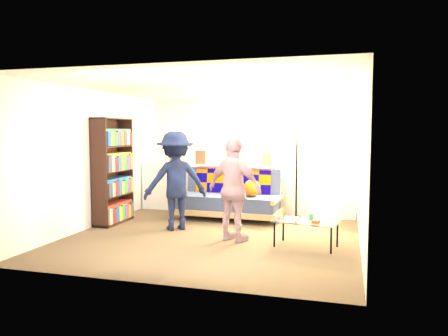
# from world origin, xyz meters

# --- Properties ---
(ground) EXTENTS (5.00, 5.00, 0.00)m
(ground) POSITION_xyz_m (0.00, 0.00, 0.00)
(ground) COLOR brown
(ground) RESTS_ON ground
(room_shell) EXTENTS (4.60, 5.05, 2.45)m
(room_shell) POSITION_xyz_m (0.00, 0.47, 1.67)
(room_shell) COLOR silver
(room_shell) RESTS_ON ground
(half_wall_ledge) EXTENTS (4.45, 0.15, 1.00)m
(half_wall_ledge) POSITION_xyz_m (0.00, 1.80, 0.50)
(half_wall_ledge) COLOR silver
(half_wall_ledge) RESTS_ON ground
(ledge_decor) EXTENTS (2.97, 0.02, 0.45)m
(ledge_decor) POSITION_xyz_m (-0.23, 1.78, 1.18)
(ledge_decor) COLOR brown
(ledge_decor) RESTS_ON half_wall_ledge
(futon_sofa) EXTENTS (2.04, 1.05, 0.86)m
(futon_sofa) POSITION_xyz_m (-0.11, 1.25, 0.40)
(futon_sofa) COLOR #AB8453
(futon_sofa) RESTS_ON ground
(bookshelf) EXTENTS (0.32, 0.96, 1.92)m
(bookshelf) POSITION_xyz_m (-2.08, 0.28, 0.89)
(bookshelf) COLOR black
(bookshelf) RESTS_ON ground
(coffee_table) EXTENTS (0.99, 0.66, 0.48)m
(coffee_table) POSITION_xyz_m (1.49, -0.46, 0.36)
(coffee_table) COLOR black
(coffee_table) RESTS_ON ground
(floor_lamp) EXTENTS (0.36, 0.29, 1.62)m
(floor_lamp) POSITION_xyz_m (1.12, 1.62, 1.15)
(floor_lamp) COLOR black
(floor_lamp) RESTS_ON ground
(person_left) EXTENTS (1.25, 1.12, 1.68)m
(person_left) POSITION_xyz_m (-0.77, 0.10, 0.84)
(person_left) COLOR black
(person_left) RESTS_ON ground
(person_right) EXTENTS (1.01, 0.70, 1.60)m
(person_right) POSITION_xyz_m (0.40, -0.42, 0.80)
(person_right) COLOR pink
(person_right) RESTS_ON ground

